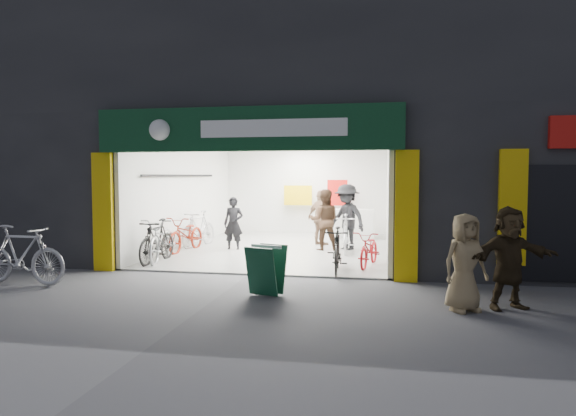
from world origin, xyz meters
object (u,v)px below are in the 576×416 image
(bike_right_front, at_px, (337,250))
(sandwich_board, at_px, (266,269))
(parked_bike, at_px, (21,255))
(bike_left_front, at_px, (163,240))
(pedestrian_near, at_px, (465,262))

(bike_right_front, xyz_separation_m, sandwich_board, (-1.03, -2.30, -0.02))
(parked_bike, distance_m, sandwich_board, 4.84)
(parked_bike, height_order, sandwich_board, parked_bike)
(bike_left_front, xyz_separation_m, pedestrian_near, (6.54, -3.43, 0.22))
(pedestrian_near, bearing_deg, bike_right_front, 100.50)
(bike_left_front, relative_size, sandwich_board, 2.37)
(bike_left_front, height_order, sandwich_board, bike_left_front)
(sandwich_board, bearing_deg, pedestrian_near, 9.67)
(bike_right_front, height_order, parked_bike, parked_bike)
(bike_left_front, xyz_separation_m, bike_right_front, (4.32, -0.70, -0.04))
(pedestrian_near, height_order, sandwich_board, pedestrian_near)
(bike_left_front, bearing_deg, parked_bike, -126.81)
(bike_right_front, bearing_deg, parked_bike, -161.66)
(bike_right_front, distance_m, sandwich_board, 2.52)
(bike_left_front, bearing_deg, sandwich_board, -51.87)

